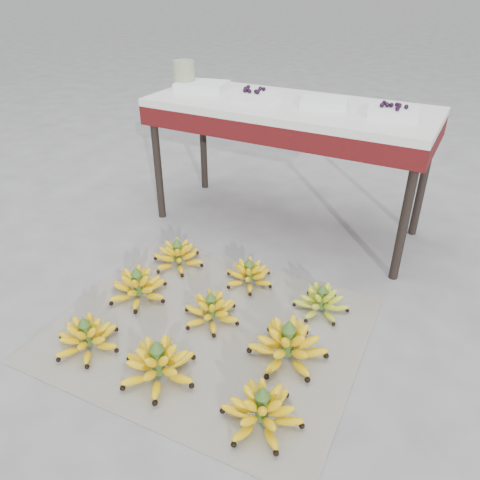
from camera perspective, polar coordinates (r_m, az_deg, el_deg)
The scene contains 17 objects.
ground at distance 1.99m, azimuth -4.47°, elevation -11.42°, with size 60.00×60.00×0.00m, color slate.
newspaper_mat at distance 2.02m, azimuth -3.78°, elevation -10.65°, with size 1.25×1.05×0.01m, color silver.
bunch_front_left at distance 1.98m, azimuth -18.15°, elevation -11.20°, with size 0.31×0.31×0.16m.
bunch_front_center at distance 1.80m, azimuth -9.93°, elevation -14.69°, with size 0.38×0.38×0.18m.
bunch_front_right at distance 1.64m, azimuth 2.67°, elevation -20.05°, with size 0.30×0.30×0.17m.
bunch_mid_left at distance 2.19m, azimuth -12.34°, elevation -5.60°, with size 0.34×0.34×0.17m.
bunch_mid_center at distance 2.02m, azimuth -3.53°, elevation -8.57°, with size 0.30×0.30×0.15m.
bunch_mid_right at distance 1.85m, azimuth 5.86°, elevation -12.60°, with size 0.35×0.35×0.19m.
bunch_back_left at distance 2.38m, azimuth -7.59°, elevation -1.94°, with size 0.28×0.28×0.16m.
bunch_back_center at distance 2.24m, azimuth 1.11°, elevation -4.23°, with size 0.29×0.29×0.14m.
bunch_back_right at distance 2.10m, azimuth 9.87°, elevation -7.42°, with size 0.24×0.24×0.14m.
vendor_table at distance 2.55m, azimuth 5.96°, elevation 14.52°, with size 1.49×0.60×0.72m.
tray_far_left at distance 2.79m, azimuth -4.66°, elevation 18.21°, with size 0.31×0.25×0.04m.
tray_left at distance 2.58m, azimuth 1.89°, elevation 17.24°, with size 0.25×0.20×0.06m.
tray_right at distance 2.48m, azimuth 10.24°, elevation 16.18°, with size 0.26×0.21×0.04m.
tray_far_right at distance 2.38m, azimuth 18.18°, elevation 14.65°, with size 0.25×0.20×0.06m.
glass_jar at distance 2.83m, azimuth -6.81°, elevation 19.40°, with size 0.12×0.12×0.15m, color beige.
Camera 1 is at (0.83, -1.23, 1.33)m, focal length 35.00 mm.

